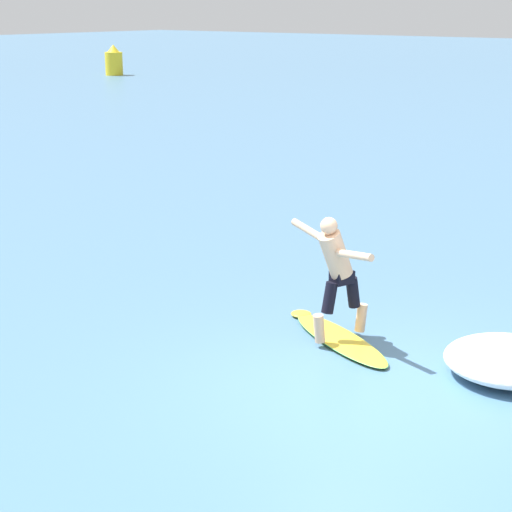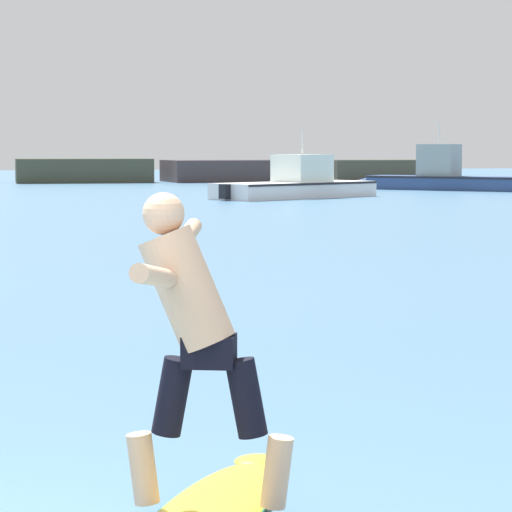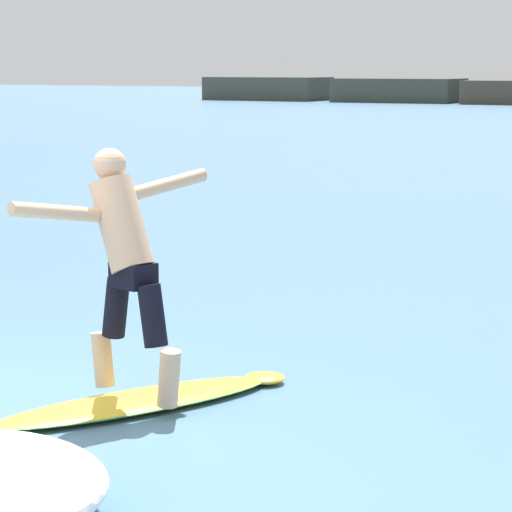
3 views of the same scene
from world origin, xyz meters
name	(u,v)px [view 3 (image 3 of 3)]	position (x,y,z in m)	size (l,w,h in m)	color
surfboard	(140,401)	(1.01, 1.00, 0.04)	(1.36, 2.13, 0.21)	yellow
surfer	(124,252)	(0.91, 0.99, 1.00)	(0.90, 1.47, 1.58)	#D9AA85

